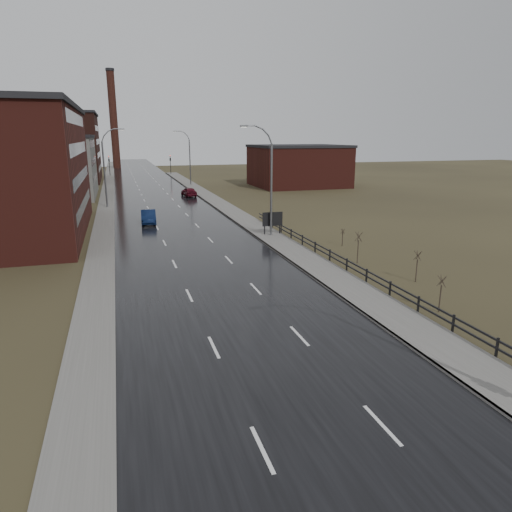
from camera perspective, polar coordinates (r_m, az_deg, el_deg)
road at (r=69.62m, az=-11.49°, el=6.02°), size 14.00×300.00×0.06m
sidewalk_right at (r=47.16m, az=2.03°, el=2.29°), size 3.20×180.00×0.18m
curb_right at (r=46.70m, az=0.27°, el=2.18°), size 0.16×180.00×0.18m
sidewalk_left at (r=69.35m, az=-18.27°, el=5.56°), size 2.40×260.00×0.12m
warehouse_mid at (r=87.50m, az=-24.87°, el=10.15°), size 16.32×20.40×10.50m
warehouse_far at (r=117.78m, az=-25.56°, el=12.15°), size 26.52×24.48×15.50m
building_right at (r=97.87m, az=5.29°, el=11.19°), size 18.36×16.32×8.50m
smokestack at (r=158.66m, az=-17.38°, el=16.02°), size 2.70×2.70×30.70m
streetlight_right_mid at (r=47.17m, az=1.58°, el=9.37°), size 3.36×0.28×11.35m
streetlight_left at (r=70.72m, az=-18.22°, el=10.45°), size 3.36×0.28×11.35m
streetlight_right_far at (r=99.77m, az=-8.44°, el=12.07°), size 3.36×0.28×11.35m
guardrail at (r=33.01m, az=14.26°, el=-2.53°), size 0.10×53.05×1.10m
shrub_c at (r=29.42m, az=22.09°, el=-4.28°), size 0.54×0.57×2.29m
shrub_d at (r=34.82m, az=19.47°, el=-1.14°), size 0.55×0.58×2.32m
shrub_e at (r=38.59m, az=12.64°, el=1.13°), size 0.62×0.66×2.65m
shrub_f at (r=44.65m, az=10.77°, el=2.37°), size 0.41×0.43×1.68m
billboard at (r=48.33m, az=2.07°, el=4.56°), size 2.22×0.17×2.53m
traffic_light_left at (r=128.70m, az=-17.92°, el=11.55°), size 0.58×2.73×5.30m
traffic_light_right at (r=129.49m, az=-10.68°, el=12.01°), size 0.58×2.73×5.30m
car_near at (r=56.63m, az=-13.29°, el=4.75°), size 1.95×4.97×1.61m
car_far at (r=81.05m, az=-8.40°, el=7.92°), size 2.44×4.99×1.64m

